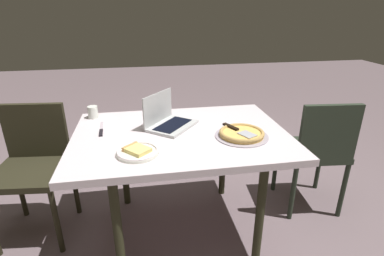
{
  "coord_description": "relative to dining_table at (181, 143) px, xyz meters",
  "views": [
    {
      "loc": [
        -0.22,
        -1.64,
        1.45
      ],
      "look_at": [
        0.06,
        -0.07,
        0.79
      ],
      "focal_mm": 28.01,
      "sensor_mm": 36.0,
      "label": 1
    }
  ],
  "objects": [
    {
      "name": "chair_far",
      "position": [
        -0.94,
        0.22,
        -0.16
      ],
      "size": [
        0.46,
        0.46,
        0.86
      ],
      "color": "black",
      "rests_on": "ground_plane"
    },
    {
      "name": "dining_table",
      "position": [
        0.0,
        0.0,
        0.0
      ],
      "size": [
        1.28,
        0.91,
        0.74
      ],
      "color": "silver",
      "rests_on": "ground_plane"
    },
    {
      "name": "chair_near",
      "position": [
        0.99,
        0.08,
        -0.16
      ],
      "size": [
        0.45,
        0.45,
        0.87
      ],
      "color": "#262F23",
      "rests_on": "ground_plane"
    },
    {
      "name": "ground_plane",
      "position": [
        0.0,
        0.0,
        -0.67
      ],
      "size": [
        12.0,
        12.0,
        0.0
      ],
      "primitive_type": "plane",
      "color": "#6E5C60"
    },
    {
      "name": "pizza_plate",
      "position": [
        -0.26,
        -0.24,
        0.08
      ],
      "size": [
        0.22,
        0.22,
        0.04
      ],
      "color": "silver",
      "rests_on": "dining_table"
    },
    {
      "name": "drink_cup",
      "position": [
        -0.55,
        0.36,
        0.11
      ],
      "size": [
        0.07,
        0.07,
        0.08
      ],
      "color": "silver",
      "rests_on": "dining_table"
    },
    {
      "name": "pizza_tray",
      "position": [
        0.34,
        -0.12,
        0.08
      ],
      "size": [
        0.31,
        0.31,
        0.04
      ],
      "color": "#A399A5",
      "rests_on": "dining_table"
    },
    {
      "name": "laptop",
      "position": [
        -0.07,
        0.11,
        0.11
      ],
      "size": [
        0.36,
        0.37,
        0.21
      ],
      "color": "#B6B8B7",
      "rests_on": "dining_table"
    },
    {
      "name": "table_knife",
      "position": [
        -0.48,
        0.12,
        0.07
      ],
      "size": [
        0.03,
        0.24,
        0.01
      ],
      "color": "beige",
      "rests_on": "dining_table"
    }
  ]
}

